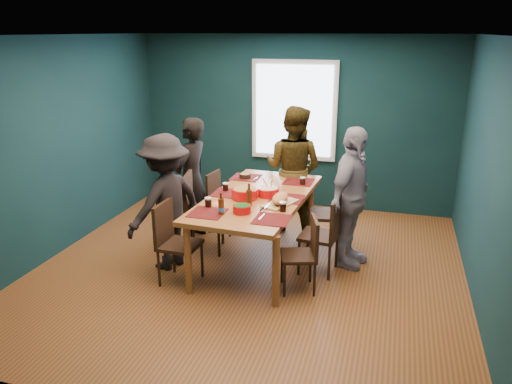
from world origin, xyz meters
TOP-DOWN VIEW (x-y plane):
  - room at (0.00, 0.27)m, footprint 5.01×5.01m
  - dining_table at (0.02, 0.29)m, footprint 1.24×2.27m
  - chair_left_far at (-0.77, 1.09)m, footprint 0.43×0.43m
  - chair_left_mid at (-0.80, 0.37)m, footprint 0.56×0.56m
  - chair_left_near at (-0.75, -0.50)m, footprint 0.44×0.44m
  - chair_right_far at (0.89, 0.88)m, footprint 0.52×0.52m
  - chair_right_mid at (0.89, 0.18)m, footprint 0.46×0.46m
  - chair_right_near at (0.73, -0.29)m, footprint 0.48×0.48m
  - person_far_left at (-1.02, 0.73)m, footprint 0.50×0.67m
  - person_back at (0.21, 1.47)m, footprint 0.99×0.85m
  - person_right at (1.12, 0.48)m, footprint 0.67×1.08m
  - person_near_left at (-0.98, -0.16)m, footprint 0.97×1.21m
  - bowl_salad at (-0.10, 0.15)m, footprint 0.31×0.31m
  - bowl_dumpling at (0.15, 0.33)m, footprint 0.26×0.26m
  - bowl_herbs at (0.02, -0.31)m, footprint 0.20×0.20m
  - cutting_board at (0.35, 0.08)m, footprint 0.39×0.60m
  - small_bowl at (-0.35, 0.98)m, footprint 0.15×0.15m
  - beer_bottle_a at (-0.18, -0.43)m, footprint 0.07×0.07m
  - beer_bottle_b at (0.03, -0.08)m, footprint 0.07×0.07m
  - cola_glass_a at (-0.41, -0.24)m, footprint 0.08×0.08m
  - cola_glass_b at (0.44, -0.15)m, footprint 0.08×0.08m
  - cola_glass_c at (0.46, 0.90)m, footprint 0.07×0.07m
  - cola_glass_d at (-0.42, 0.38)m, footprint 0.08×0.08m
  - napkin_a at (0.39, 0.37)m, footprint 0.15×0.15m
  - napkin_b at (-0.33, -0.11)m, footprint 0.15×0.15m
  - napkin_c at (0.34, -0.46)m, footprint 0.21×0.21m

SIDE VIEW (x-z plane):
  - chair_right_near at x=0.73m, z-range 0.07..0.90m
  - chair_left_far at x=-0.77m, z-range 0.07..0.92m
  - chair_right_mid at x=0.89m, z-range 0.08..1.01m
  - chair_left_near at x=-0.75m, z-range 0.08..1.01m
  - chair_right_far at x=0.89m, z-range 0.08..1.06m
  - chair_left_mid at x=-0.80m, z-range 0.08..1.11m
  - dining_table at x=0.02m, z-range 0.34..1.18m
  - person_near_left at x=-0.98m, z-range 0.00..1.63m
  - person_far_left at x=-1.02m, z-range 0.00..1.67m
  - napkin_b at x=-0.33m, z-range 0.84..0.84m
  - napkin_a at x=0.39m, z-range 0.84..0.84m
  - napkin_c at x=0.34m, z-range 0.84..0.85m
  - person_right at x=1.12m, z-range 0.00..1.71m
  - small_bowl at x=-0.35m, z-range 0.84..0.91m
  - person_back at x=0.21m, z-range 0.00..1.77m
  - bowl_herbs at x=0.02m, z-range 0.84..0.93m
  - cola_glass_c at x=0.46m, z-range 0.85..0.95m
  - cola_glass_d at x=-0.42m, z-range 0.85..0.95m
  - cutting_board at x=0.35m, z-range 0.84..0.96m
  - bowl_dumpling at x=0.15m, z-range 0.78..1.02m
  - cola_glass_b at x=0.44m, z-range 0.85..0.96m
  - cola_glass_a at x=-0.41m, z-range 0.85..0.96m
  - bowl_salad at x=-0.10m, z-range 0.84..0.97m
  - beer_bottle_a at x=-0.18m, z-range 0.81..1.05m
  - beer_bottle_b at x=0.03m, z-range 0.81..1.08m
  - room at x=0.00m, z-range 0.01..2.73m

